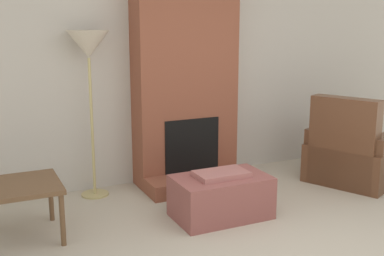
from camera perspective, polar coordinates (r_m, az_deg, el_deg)
The scene contains 6 objects.
wall_back at distance 5.61m, azimuth -1.73°, elevation 7.11°, with size 7.17×0.06×2.60m, color #BCB7AD.
fireplace at distance 5.41m, azimuth -0.73°, elevation 6.10°, with size 1.17×0.73×2.60m.
ottoman at distance 4.61m, azimuth 3.45°, elevation -8.05°, with size 0.89×0.55×0.45m.
armchair at distance 5.87m, azimuth 18.47°, elevation -3.16°, with size 1.22×1.21×1.02m.
side_table at distance 4.34m, azimuth -19.52°, elevation -7.01°, with size 0.63×0.66×0.49m.
floor_lamp_left at distance 5.02m, azimuth -12.16°, elevation 8.96°, with size 0.43×0.43×1.74m.
Camera 1 is at (-2.22, -2.30, 1.82)m, focal length 45.00 mm.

